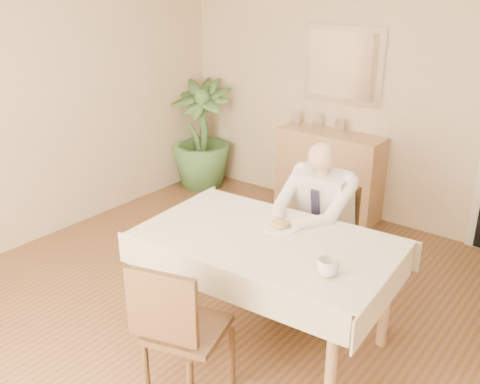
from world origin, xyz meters
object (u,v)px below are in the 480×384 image
Objects in this scene: dining_table at (267,248)px; chair_far at (329,229)px; seated_man at (312,216)px; coffee_mug at (328,267)px; chair_near at (177,325)px; potted_palm at (201,134)px; sideboard at (329,173)px.

chair_far is at bearing 85.91° from dining_table.
dining_table is at bearing -90.00° from seated_man.
chair_far is 0.35m from seated_man.
chair_far is 6.51× the size of coffee_mug.
chair_near is at bearing -132.27° from coffee_mug.
chair_far is 2.51m from potted_palm.
chair_near reaches higher than chair_far.
chair_far is at bearing 117.67° from coffee_mug.
seated_man is 2.64m from potted_palm.
chair_far is 1.41m from sideboard.
potted_palm is at bearing -172.65° from sideboard.
dining_table is at bearing -85.02° from chair_far.
sideboard is (-0.68, 1.23, -0.03)m from chair_far.
seated_man is (0.04, 1.43, 0.18)m from chair_near.
coffee_mug is (0.56, -0.19, 0.14)m from dining_table.
chair_near is 0.93m from coffee_mug.
dining_table is 1.96× the size of chair_near.
coffee_mug reaches higher than dining_table.
potted_palm is (-2.85, 2.09, -0.17)m from coffee_mug.
chair_near is 3.02m from sideboard.
coffee_mug is 0.12× the size of sideboard.
chair_near is at bearing -96.49° from dining_table.
dining_table is 0.85m from chair_near.
sideboard is at bearing 103.90° from dining_table.
chair_near is 1.44m from seated_man.
coffee_mug is at bearing -57.35° from chair_far.
dining_table is 1.43× the size of seated_man.
chair_far is at bearing -24.19° from potted_palm.
dining_table is at bearing -39.77° from potted_palm.
dining_table is 2.98m from potted_palm.
seated_man is at bearing 125.56° from coffee_mug.
chair_far is 0.77× the size of sideboard.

